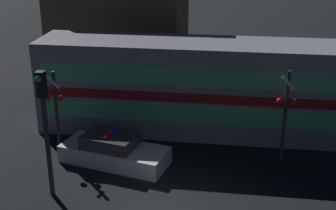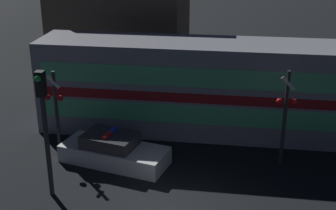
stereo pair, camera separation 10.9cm
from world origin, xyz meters
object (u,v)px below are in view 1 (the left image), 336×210
at_px(traffic_light_corner, 45,121).
at_px(crossing_signal_near, 285,114).
at_px(train, 216,88).
at_px(police_car, 114,151).

bearing_deg(traffic_light_corner, crossing_signal_near, 22.59).
height_order(train, traffic_light_corner, traffic_light_corner).
xyz_separation_m(train, traffic_light_corner, (-5.71, -6.60, 0.81)).
xyz_separation_m(crossing_signal_near, traffic_light_corner, (-8.64, -3.60, 0.71)).
distance_m(police_car, crossing_signal_near, 7.25).
height_order(police_car, traffic_light_corner, traffic_light_corner).
distance_m(train, police_car, 5.80).
xyz_separation_m(police_car, crossing_signal_near, (6.98, 0.80, 1.78)).
distance_m(police_car, traffic_light_corner, 4.09).
height_order(police_car, crossing_signal_near, crossing_signal_near).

